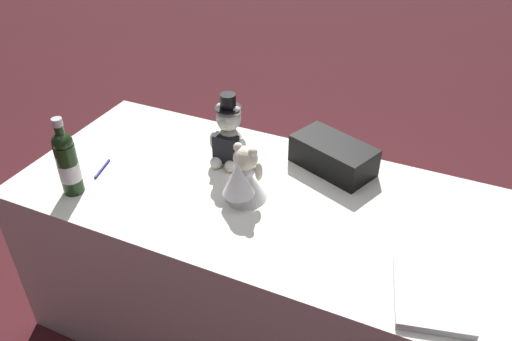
{
  "coord_description": "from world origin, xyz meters",
  "views": [
    {
      "loc": [
        0.6,
        -1.33,
        1.84
      ],
      "look_at": [
        0.0,
        0.0,
        0.82
      ],
      "focal_mm": 35.59,
      "sensor_mm": 36.0,
      "label": 1
    }
  ],
  "objects_px": {
    "teddy_bear_groom": "(228,137)",
    "guestbook": "(432,294)",
    "champagne_bottle": "(67,162)",
    "gift_case_black": "(333,155)",
    "teddy_bear_bride": "(244,177)",
    "signing_pen": "(103,168)"
  },
  "relations": [
    {
      "from": "champagne_bottle",
      "to": "guestbook",
      "type": "height_order",
      "value": "champagne_bottle"
    },
    {
      "from": "signing_pen",
      "to": "guestbook",
      "type": "xyz_separation_m",
      "value": [
        1.26,
        -0.13,
        0.01
      ]
    },
    {
      "from": "teddy_bear_bride",
      "to": "signing_pen",
      "type": "relative_size",
      "value": 1.69
    },
    {
      "from": "teddy_bear_groom",
      "to": "guestbook",
      "type": "xyz_separation_m",
      "value": [
        0.83,
        -0.37,
        -0.11
      ]
    },
    {
      "from": "gift_case_black",
      "to": "guestbook",
      "type": "bearing_deg",
      "value": -48.3
    },
    {
      "from": "teddy_bear_bride",
      "to": "champagne_bottle",
      "type": "xyz_separation_m",
      "value": [
        -0.58,
        -0.21,
        0.03
      ]
    },
    {
      "from": "teddy_bear_bride",
      "to": "gift_case_black",
      "type": "xyz_separation_m",
      "value": [
        0.23,
        0.32,
        -0.04
      ]
    },
    {
      "from": "teddy_bear_bride",
      "to": "signing_pen",
      "type": "xyz_separation_m",
      "value": [
        -0.58,
        -0.06,
        -0.09
      ]
    },
    {
      "from": "signing_pen",
      "to": "guestbook",
      "type": "distance_m",
      "value": 1.26
    },
    {
      "from": "signing_pen",
      "to": "teddy_bear_bride",
      "type": "bearing_deg",
      "value": 5.52
    },
    {
      "from": "teddy_bear_groom",
      "to": "champagne_bottle",
      "type": "distance_m",
      "value": 0.58
    },
    {
      "from": "teddy_bear_bride",
      "to": "gift_case_black",
      "type": "bearing_deg",
      "value": 54.6
    },
    {
      "from": "teddy_bear_groom",
      "to": "signing_pen",
      "type": "bearing_deg",
      "value": -150.56
    },
    {
      "from": "champagne_bottle",
      "to": "gift_case_black",
      "type": "xyz_separation_m",
      "value": [
        0.81,
        0.53,
        -0.07
      ]
    },
    {
      "from": "signing_pen",
      "to": "teddy_bear_groom",
      "type": "bearing_deg",
      "value": 29.44
    },
    {
      "from": "signing_pen",
      "to": "gift_case_black",
      "type": "height_order",
      "value": "gift_case_black"
    },
    {
      "from": "gift_case_black",
      "to": "guestbook",
      "type": "distance_m",
      "value": 0.68
    },
    {
      "from": "champagne_bottle",
      "to": "gift_case_black",
      "type": "height_order",
      "value": "champagne_bottle"
    },
    {
      "from": "teddy_bear_groom",
      "to": "teddy_bear_bride",
      "type": "relative_size",
      "value": 1.35
    },
    {
      "from": "teddy_bear_groom",
      "to": "guestbook",
      "type": "relative_size",
      "value": 1.11
    },
    {
      "from": "gift_case_black",
      "to": "champagne_bottle",
      "type": "bearing_deg",
      "value": -146.73
    },
    {
      "from": "teddy_bear_groom",
      "to": "guestbook",
      "type": "distance_m",
      "value": 0.92
    }
  ]
}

